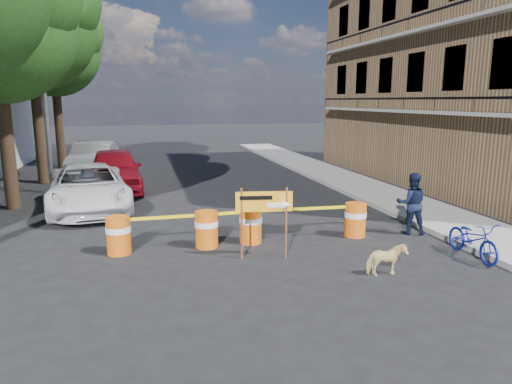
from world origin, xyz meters
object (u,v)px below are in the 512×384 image
bicycle (475,222)px  suv_white (88,188)px  sedan_silver (94,159)px  dog (386,260)px  barrel_mid_right (251,225)px  detour_sign (271,207)px  barrel_far_left (118,234)px  pedestrian (412,204)px  sedan_red (114,170)px  barrel_far_right (355,219)px  barrel_mid_left (206,229)px

bicycle → suv_white: bearing=144.1°
sedan_silver → dog: bearing=-59.5°
sedan_silver → barrel_mid_right: bearing=-62.9°
detour_sign → bicycle: 4.68m
barrel_far_left → barrel_mid_right: 3.23m
barrel_far_left → detour_sign: 3.67m
pedestrian → bicycle: (0.30, -2.08, 0.01)m
barrel_mid_right → dog: 3.61m
bicycle → sedan_red: (-8.43, 10.23, 0.00)m
barrel_mid_right → barrel_far_right: bearing=-2.4°
barrel_mid_right → barrel_far_left: bearing=-178.5°
barrel_far_right → dog: barrel_far_right is taller
barrel_far_right → bicycle: bearing=-49.7°
sedan_silver → barrel_far_left: bearing=-77.1°
barrel_mid_left → bicycle: bicycle is taller
pedestrian → sedan_silver: pedestrian is taller
barrel_mid_right → pedestrian: bearing=-3.3°
barrel_far_left → sedan_silver: size_ratio=0.18×
barrel_mid_right → pedestrian: (4.41, -0.25, 0.37)m
bicycle → suv_white: (-9.10, 7.12, -0.11)m
barrel_far_right → sedan_red: (-6.56, 8.02, 0.38)m
barrel_far_left → bicycle: (7.94, -2.24, 0.38)m
suv_white → sedan_red: 3.19m
barrel_far_left → barrel_mid_left: (2.09, 0.01, 0.00)m
barrel_mid_left → pedestrian: 5.57m
barrel_mid_left → barrel_mid_right: bearing=3.8°
barrel_far_right → pedestrian: bearing=-4.9°
pedestrian → sedan_red: sedan_red is taller
barrel_far_right → suv_white: suv_white is taller
barrel_mid_left → sedan_silver: sedan_silver is taller
barrel_mid_left → barrel_mid_right: size_ratio=1.00×
barrel_far_right → sedan_silver: bearing=122.2°
barrel_mid_left → pedestrian: size_ratio=0.54×
pedestrian → barrel_far_left: bearing=18.8°
barrel_mid_left → barrel_far_right: bearing=-0.6°
barrel_far_right → dog: (-0.63, -2.74, -0.13)m
suv_white → pedestrian: bearing=-37.1°
detour_sign → barrel_mid_left: bearing=147.3°
detour_sign → barrel_mid_right: bearing=107.1°
barrel_mid_left → pedestrian: pedestrian is taller
barrel_mid_left → detour_sign: size_ratio=0.54×
bicycle → barrel_mid_left: bearing=161.1°
sedan_silver → bicycle: bearing=-51.2°
barrel_mid_right → dog: bearing=-52.2°
detour_sign → bicycle: bearing=-4.1°
barrel_mid_right → suv_white: suv_white is taller
detour_sign → pedestrian: pedestrian is taller
pedestrian → bicycle: size_ratio=0.99×
dog → detour_sign: bearing=52.8°
suv_white → sedan_silver: bearing=86.6°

